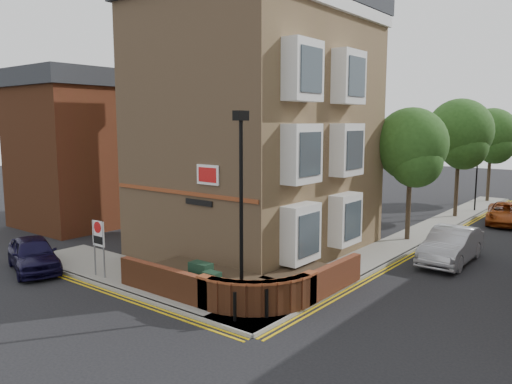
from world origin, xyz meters
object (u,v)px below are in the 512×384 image
object	(u,v)px
zone_sign	(99,238)
utility_cabinet_large	(201,280)
lamppost	(241,211)
silver_car_near	(451,245)
navy_hatchback	(33,254)

from	to	relation	value
zone_sign	utility_cabinet_large	bearing A→B (deg)	9.69
lamppost	silver_car_near	xyz separation A→B (m)	(3.40, 10.13, -2.58)
lamppost	utility_cabinet_large	distance (m)	3.24
lamppost	silver_car_near	distance (m)	10.99
silver_car_near	navy_hatchback	bearing A→B (deg)	-138.88
navy_hatchback	silver_car_near	bearing A→B (deg)	-29.07
lamppost	navy_hatchback	size ratio (longest dim) A/B	1.53
utility_cabinet_large	navy_hatchback	world-z (taller)	navy_hatchback
lamppost	zone_sign	xyz separation A→B (m)	(-6.60, -0.70, -1.70)
utility_cabinet_large	navy_hatchback	bearing A→B (deg)	-167.09
zone_sign	navy_hatchback	world-z (taller)	zone_sign
silver_car_near	utility_cabinet_large	bearing A→B (deg)	-118.71
silver_car_near	lamppost	bearing A→B (deg)	-109.41
zone_sign	navy_hatchback	size ratio (longest dim) A/B	0.54
utility_cabinet_large	silver_car_near	bearing A→B (deg)	62.14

